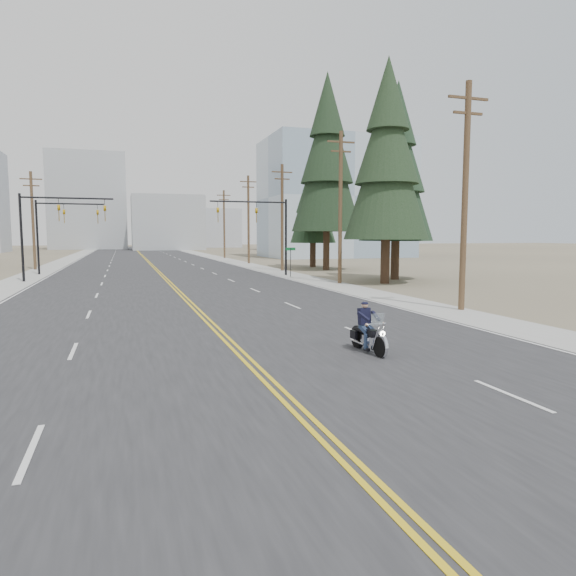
# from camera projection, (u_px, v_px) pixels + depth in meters

# --- Properties ---
(ground_plane) EXTENTS (400.00, 400.00, 0.00)m
(ground_plane) POSITION_uv_depth(u_px,v_px,m) (257.00, 371.00, 14.03)
(ground_plane) COLOR #776D56
(ground_plane) RESTS_ON ground
(road) EXTENTS (20.00, 200.00, 0.01)m
(road) POSITION_uv_depth(u_px,v_px,m) (146.00, 259.00, 80.32)
(road) COLOR #303033
(road) RESTS_ON ground
(sidewalk_left) EXTENTS (3.00, 200.00, 0.01)m
(sidewalk_left) POSITION_uv_depth(u_px,v_px,m) (66.00, 260.00, 76.81)
(sidewalk_left) COLOR #A5A5A0
(sidewalk_left) RESTS_ON ground
(sidewalk_right) EXTENTS (3.00, 200.00, 0.01)m
(sidewalk_right) POSITION_uv_depth(u_px,v_px,m) (219.00, 258.00, 83.83)
(sidewalk_right) COLOR #A5A5A0
(sidewalk_right) RESTS_ON ground
(traffic_mast_left) EXTENTS (7.10, 0.26, 7.00)m
(traffic_mast_left) POSITION_uv_depth(u_px,v_px,m) (49.00, 220.00, 41.10)
(traffic_mast_left) COLOR black
(traffic_mast_left) RESTS_ON ground
(traffic_mast_right) EXTENTS (7.10, 0.26, 7.00)m
(traffic_mast_right) POSITION_uv_depth(u_px,v_px,m) (265.00, 222.00, 46.57)
(traffic_mast_right) COLOR black
(traffic_mast_right) RESTS_ON ground
(traffic_mast_far) EXTENTS (6.10, 0.26, 7.00)m
(traffic_mast_far) POSITION_uv_depth(u_px,v_px,m) (56.00, 223.00, 48.58)
(traffic_mast_far) COLOR black
(traffic_mast_far) RESTS_ON ground
(street_sign) EXTENTS (0.90, 0.06, 2.62)m
(street_sign) POSITION_uv_depth(u_px,v_px,m) (291.00, 257.00, 45.55)
(street_sign) COLOR black
(street_sign) RESTS_ON ground
(utility_pole_a) EXTENTS (2.20, 0.30, 11.00)m
(utility_pole_a) POSITION_uv_depth(u_px,v_px,m) (465.00, 193.00, 24.84)
(utility_pole_a) COLOR brown
(utility_pole_a) RESTS_ON ground
(utility_pole_b) EXTENTS (2.20, 0.30, 11.50)m
(utility_pole_b) POSITION_uv_depth(u_px,v_px,m) (340.00, 205.00, 39.02)
(utility_pole_b) COLOR brown
(utility_pole_b) RESTS_ON ground
(utility_pole_c) EXTENTS (2.20, 0.30, 11.00)m
(utility_pole_c) POSITION_uv_depth(u_px,v_px,m) (282.00, 216.00, 53.25)
(utility_pole_c) COLOR brown
(utility_pole_c) RESTS_ON ground
(utility_pole_d) EXTENTS (2.20, 0.30, 11.50)m
(utility_pole_d) POSITION_uv_depth(u_px,v_px,m) (248.00, 218.00, 67.42)
(utility_pole_d) COLOR brown
(utility_pole_d) RESTS_ON ground
(utility_pole_e) EXTENTS (2.20, 0.30, 11.00)m
(utility_pole_e) POSITION_uv_depth(u_px,v_px,m) (224.00, 223.00, 83.55)
(utility_pole_e) COLOR brown
(utility_pole_e) RESTS_ON ground
(utility_pole_left) EXTENTS (2.20, 0.30, 10.50)m
(utility_pole_left) POSITION_uv_depth(u_px,v_px,m) (33.00, 219.00, 55.12)
(utility_pole_left) COLOR brown
(utility_pole_left) RESTS_ON ground
(glass_building) EXTENTS (24.00, 16.00, 20.00)m
(glass_building) POSITION_uv_depth(u_px,v_px,m) (335.00, 199.00, 89.06)
(glass_building) COLOR #9EB5CC
(glass_building) RESTS_ON ground
(haze_bldg_b) EXTENTS (18.00, 14.00, 14.00)m
(haze_bldg_b) POSITION_uv_depth(u_px,v_px,m) (168.00, 223.00, 134.13)
(haze_bldg_b) COLOR #ADB2B7
(haze_bldg_b) RESTS_ON ground
(haze_bldg_c) EXTENTS (16.00, 12.00, 18.00)m
(haze_bldg_c) POSITION_uv_depth(u_px,v_px,m) (302.00, 215.00, 129.48)
(haze_bldg_c) COLOR #B7BCC6
(haze_bldg_c) RESTS_ON ground
(haze_bldg_d) EXTENTS (20.00, 15.00, 26.00)m
(haze_bldg_d) POSITION_uv_depth(u_px,v_px,m) (88.00, 202.00, 141.62)
(haze_bldg_d) COLOR #ADB2B7
(haze_bldg_d) RESTS_ON ground
(haze_bldg_e) EXTENTS (14.00, 14.00, 12.00)m
(haze_bldg_e) POSITION_uv_depth(u_px,v_px,m) (216.00, 228.00, 163.09)
(haze_bldg_e) COLOR #B7BCC6
(haze_bldg_e) RESTS_ON ground
(motorcyclist) EXTENTS (0.97, 2.08, 1.60)m
(motorcyclist) POSITION_uv_depth(u_px,v_px,m) (369.00, 328.00, 16.10)
(motorcyclist) COLOR black
(motorcyclist) RESTS_ON ground
(conifer_near) EXTENTS (6.42, 6.42, 17.00)m
(conifer_near) POSITION_uv_depth(u_px,v_px,m) (387.00, 155.00, 38.65)
(conifer_near) COLOR #382619
(conifer_near) RESTS_ON ground
(conifer_mid) EXTENTS (6.10, 6.10, 16.28)m
(conifer_mid) POSITION_uv_depth(u_px,v_px,m) (397.00, 167.00, 42.35)
(conifer_mid) COLOR #382619
(conifer_mid) RESTS_ON ground
(conifer_tall) EXTENTS (7.45, 7.45, 20.70)m
(conifer_tall) POSITION_uv_depth(u_px,v_px,m) (327.00, 158.00, 54.05)
(conifer_tall) COLOR #382619
(conifer_tall) RESTS_ON ground
(conifer_far) EXTENTS (5.33, 5.33, 14.28)m
(conifer_far) POSITION_uv_depth(u_px,v_px,m) (313.00, 197.00, 59.46)
(conifer_far) COLOR #382619
(conifer_far) RESTS_ON ground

